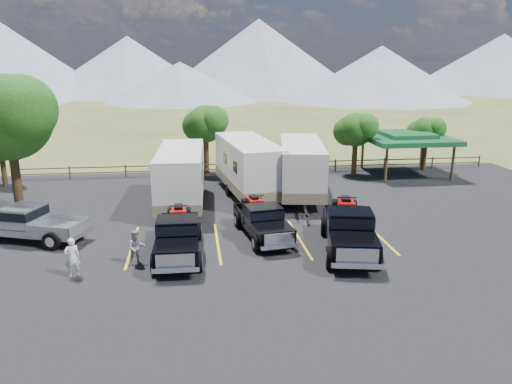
{
  "coord_description": "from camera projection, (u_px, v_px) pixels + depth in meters",
  "views": [
    {
      "loc": [
        -3.05,
        -18.51,
        8.55
      ],
      "look_at": [
        0.29,
        7.25,
        1.6
      ],
      "focal_mm": 35.0,
      "sensor_mm": 36.0,
      "label": 1
    }
  ],
  "objects": [
    {
      "name": "rig_right",
      "position": [
        349.0,
        228.0,
        22.78
      ],
      "size": [
        3.3,
        6.73,
        2.15
      ],
      "rotation": [
        0.0,
        0.0,
        -0.2
      ],
      "color": "black",
      "rests_on": "asphalt_lot"
    },
    {
      "name": "tree_ne_b",
      "position": [
        426.0,
        131.0,
        38.63
      ],
      "size": [
        2.77,
        2.59,
        4.27
      ],
      "color": "#322113",
      "rests_on": "ground"
    },
    {
      "name": "rail_fence",
      "position": [
        259.0,
        166.0,
        38.14
      ],
      "size": [
        36.12,
        0.12,
        1.0
      ],
      "color": "brown",
      "rests_on": "ground"
    },
    {
      "name": "pavilion",
      "position": [
        407.0,
        138.0,
        37.51
      ],
      "size": [
        6.2,
        6.2,
        3.22
      ],
      "color": "brown",
      "rests_on": "ground"
    },
    {
      "name": "asphalt_lot",
      "position": [
        262.0,
        248.0,
        23.19
      ],
      "size": [
        44.0,
        34.0,
        0.04
      ],
      "primitive_type": "cube",
      "color": "black",
      "rests_on": "ground"
    },
    {
      "name": "person_b",
      "position": [
        136.0,
        248.0,
        21.11
      ],
      "size": [
        0.88,
        0.76,
        1.55
      ],
      "primitive_type": "imported",
      "rotation": [
        0.0,
        0.0,
        0.27
      ],
      "color": "slate",
      "rests_on": "asphalt_lot"
    },
    {
      "name": "person_a",
      "position": [
        72.0,
        258.0,
        19.92
      ],
      "size": [
        0.71,
        0.59,
        1.66
      ],
      "primitive_type": "imported",
      "rotation": [
        0.0,
        0.0,
        3.51
      ],
      "color": "silver",
      "rests_on": "asphalt_lot"
    },
    {
      "name": "trailer_left",
      "position": [
        181.0,
        177.0,
        29.31
      ],
      "size": [
        2.88,
        9.86,
        3.42
      ],
      "rotation": [
        0.0,
        0.0,
        -0.04
      ],
      "color": "silver",
      "rests_on": "asphalt_lot"
    },
    {
      "name": "ground",
      "position": [
        272.0,
        276.0,
        20.33
      ],
      "size": [
        320.0,
        320.0,
        0.0
      ],
      "primitive_type": "plane",
      "color": "#475122",
      "rests_on": "ground"
    },
    {
      "name": "trailer_right",
      "position": [
        301.0,
        168.0,
        31.55
      ],
      "size": [
        3.83,
        9.98,
        3.45
      ],
      "rotation": [
        0.0,
        0.0,
        -0.16
      ],
      "color": "silver",
      "rests_on": "asphalt_lot"
    },
    {
      "name": "stall_lines",
      "position": [
        259.0,
        240.0,
        24.15
      ],
      "size": [
        12.12,
        5.5,
        0.01
      ],
      "color": "gold",
      "rests_on": "asphalt_lot"
    },
    {
      "name": "mountain_range",
      "position": [
        170.0,
        62.0,
        118.87
      ],
      "size": [
        209.0,
        71.0,
        20.0
      ],
      "color": "slate",
      "rests_on": "ground"
    },
    {
      "name": "tree_ne_a",
      "position": [
        355.0,
        130.0,
        36.84
      ],
      "size": [
        3.11,
        2.92,
        4.76
      ],
      "color": "#322113",
      "rests_on": "ground"
    },
    {
      "name": "tree_big_nw",
      "position": [
        8.0,
        117.0,
        25.97
      ],
      "size": [
        5.54,
        5.18,
        7.84
      ],
      "color": "#322113",
      "rests_on": "ground"
    },
    {
      "name": "rig_center",
      "position": [
        262.0,
        220.0,
        24.49
      ],
      "size": [
        2.53,
        5.63,
        1.82
      ],
      "rotation": [
        0.0,
        0.0,
        0.15
      ],
      "color": "black",
      "rests_on": "asphalt_lot"
    },
    {
      "name": "pickup_silver",
      "position": [
        28.0,
        223.0,
        23.94
      ],
      "size": [
        6.07,
        3.71,
        1.74
      ],
      "rotation": [
        0.0,
        0.0,
        -1.92
      ],
      "color": "#919599",
      "rests_on": "asphalt_lot"
    },
    {
      "name": "trailer_center",
      "position": [
        248.0,
        167.0,
        31.58
      ],
      "size": [
        3.78,
        10.33,
        3.57
      ],
      "rotation": [
        0.0,
        0.0,
        0.14
      ],
      "color": "silver",
      "rests_on": "asphalt_lot"
    },
    {
      "name": "rig_left",
      "position": [
        178.0,
        234.0,
        22.22
      ],
      "size": [
        2.14,
        5.89,
        1.96
      ],
      "rotation": [
        0.0,
        0.0,
        -0.02
      ],
      "color": "black",
      "rests_on": "asphalt_lot"
    },
    {
      "name": "tree_nw_small",
      "position": [
        0.0,
        146.0,
        33.92
      ],
      "size": [
        2.59,
        2.43,
        3.85
      ],
      "color": "#322113",
      "rests_on": "ground"
    },
    {
      "name": "tree_north",
      "position": [
        205.0,
        124.0,
        37.3
      ],
      "size": [
        3.46,
        3.24,
        5.25
      ],
      "color": "#322113",
      "rests_on": "ground"
    }
  ]
}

